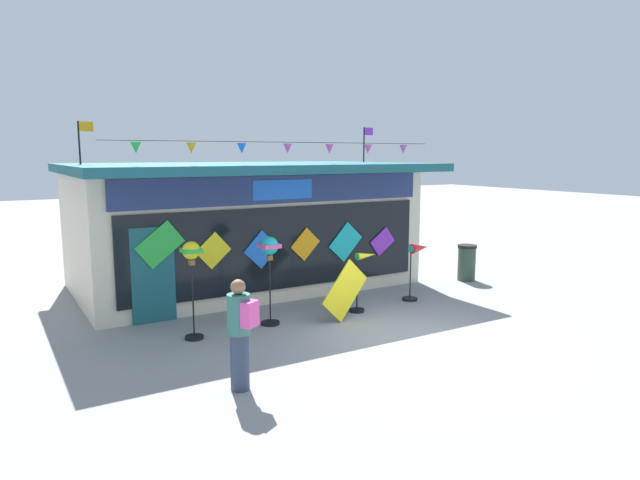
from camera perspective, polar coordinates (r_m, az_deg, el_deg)
The scene contains 9 objects.
ground_plane at distance 11.12m, azimuth 8.54°, elevation -9.64°, with size 80.00×80.00×0.00m, color gray.
kite_shop_building at distance 15.12m, azimuth -7.73°, elevation 1.66°, with size 8.77×5.58×4.26m.
wind_spinner_far_left at distance 10.78m, azimuth -12.83°, elevation -2.30°, with size 0.35×0.35×1.87m.
wind_spinner_left at distance 11.46m, azimuth -5.12°, elevation -1.63°, with size 0.38×0.38×1.83m.
wind_spinner_center_left at distance 12.58m, azimuth 4.35°, elevation -3.44°, with size 0.68×0.34×1.33m.
wind_spinner_center_right at distance 13.72m, azimuth 9.81°, elevation -1.87°, with size 0.74×0.37×1.37m.
person_near_camera at distance 8.47m, azimuth -8.07°, elevation -9.21°, with size 0.42×0.48×1.68m.
trash_bin at distance 16.15m, azimuth 14.59°, elevation -2.20°, with size 0.52×0.52×0.99m.
display_kite_on_ground at distance 11.91m, azimuth 2.55°, elevation -5.12°, with size 0.64×0.03×1.17m, color yellow.
Camera 1 is at (-6.78, -8.10, 3.48)m, focal length 31.68 mm.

